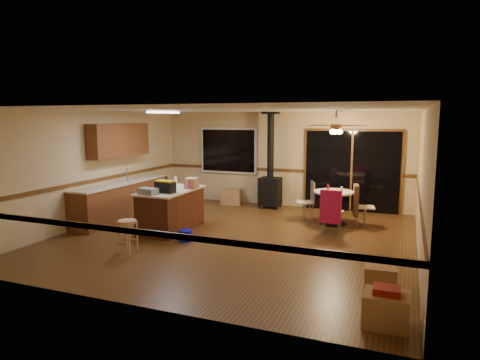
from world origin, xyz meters
The scene contains 35 objects.
floor centered at (0.00, 0.00, 0.00)m, with size 7.00×7.00×0.00m, color #4C2F15.
ceiling centered at (0.00, 0.00, 2.60)m, with size 7.00×7.00×0.00m, color silver.
wall_back centered at (0.00, 3.50, 1.30)m, with size 7.00×7.00×0.00m, color tan.
wall_front centered at (0.00, -3.50, 1.30)m, with size 7.00×7.00×0.00m, color tan.
wall_left centered at (-3.50, 0.00, 1.30)m, with size 7.00×7.00×0.00m, color tan.
wall_right centered at (3.50, 0.00, 1.30)m, with size 7.00×7.00×0.00m, color tan.
chair_rail centered at (0.00, 0.00, 1.00)m, with size 7.00×7.00×0.08m, color #583416, non-canonical shape.
window centered at (-1.60, 3.45, 1.50)m, with size 1.72×0.10×1.32m, color black.
sliding_door centered at (1.90, 3.45, 1.05)m, with size 2.52×0.10×2.10m, color black.
lower_cabinets centered at (-3.20, 0.50, 0.43)m, with size 0.60×3.00×0.86m, color brown.
countertop centered at (-3.20, 0.50, 0.88)m, with size 0.64×3.04×0.04m, color beige.
upper_cabinets centered at (-3.33, 0.70, 1.90)m, with size 0.35×2.00×0.80m, color brown.
kitchen_island centered at (-1.50, 0.00, 0.45)m, with size 0.88×1.68×0.90m.
wood_stove centered at (-0.20, 3.05, 0.73)m, with size 0.55×0.50×2.52m.
ceiling_fan centered at (1.72, 1.81, 2.21)m, with size 0.24×0.24×0.55m.
fluorescent_strip centered at (-1.80, 0.30, 2.56)m, with size 0.10×1.20×0.04m, color white.
toolbox_grey centered at (-1.64, -0.65, 0.96)m, with size 0.40×0.22×0.13m, color slate.
toolbox_black centered at (-1.41, -0.36, 1.01)m, with size 0.41×0.22×0.23m, color black.
toolbox_yellow_lid centered at (-1.41, -0.36, 1.14)m, with size 0.38×0.20×0.03m, color gold.
box_on_island centered at (-1.18, 0.37, 1.01)m, with size 0.25×0.33×0.22m, color #9E7146.
bottle_dark centered at (-1.75, 0.23, 1.03)m, with size 0.07×0.07×0.25m, color black.
bottle_pink centered at (-1.18, 0.19, 1.01)m, with size 0.07×0.07×0.21m, color #D84C8C.
bottle_white centered at (-1.75, 0.66, 1.00)m, with size 0.07×0.07×0.20m, color white.
bar_stool centered at (-1.43, -1.67, 0.30)m, with size 0.33×0.33×0.60m, color tan.
blue_bucket centered at (-0.80, -0.64, 0.11)m, with size 0.27×0.27×0.23m, color #0C0EB4.
dining_table centered at (1.72, 1.81, 0.53)m, with size 0.91×0.91×0.78m.
glass_red centered at (1.57, 1.91, 0.85)m, with size 0.05×0.05×0.14m, color #590C14.
glass_cream centered at (1.90, 1.76, 0.84)m, with size 0.05×0.05×0.12m, color beige.
chair_left centered at (1.11, 1.95, 0.59)m, with size 0.53×0.53×0.51m.
chair_near centered at (1.80, 0.93, 0.60)m, with size 0.45×0.49×0.70m.
chair_right centered at (2.24, 1.83, 0.60)m, with size 0.53×0.49×0.70m.
box_under_window centered at (-1.36, 3.10, 0.21)m, with size 0.54×0.43×0.43m, color #9E7146.
box_corner_a centered at (3.10, -2.87, 0.20)m, with size 0.52×0.44×0.40m, color #9E7146.
box_corner_b centered at (2.97, -1.78, 0.18)m, with size 0.43×0.37×0.35m, color #9E7146.
box_small_red centered at (3.10, -2.87, 0.44)m, with size 0.31×0.26×0.08m, color maroon.
Camera 1 is at (3.24, -7.93, 2.44)m, focal length 32.00 mm.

